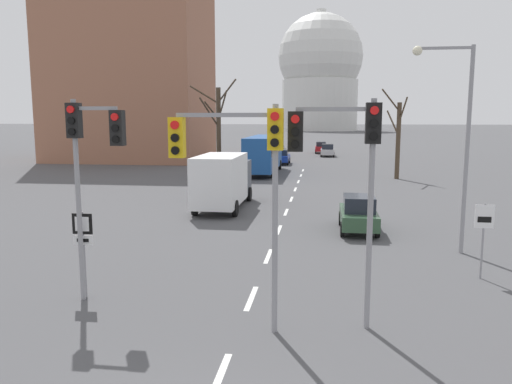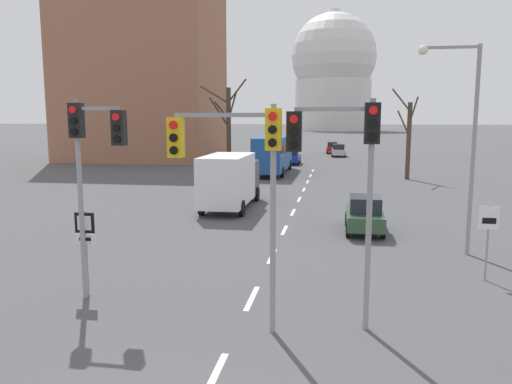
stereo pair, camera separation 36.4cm
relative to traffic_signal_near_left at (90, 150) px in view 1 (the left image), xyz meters
The scene contains 27 objects.
lane_stripe_0 7.21m from the traffic_signal_near_left, 40.58° to the right, with size 0.16×2.00×0.01m, color silver.
lane_stripe_1 6.19m from the traffic_signal_near_left, ahead, with size 0.16×2.00×0.01m, color silver.
lane_stripe_2 8.08m from the traffic_signal_near_left, 50.05° to the left, with size 0.16×2.00×0.01m, color silver.
lane_stripe_3 11.52m from the traffic_signal_near_left, 65.74° to the left, with size 0.16×2.00×0.01m, color silver.
lane_stripe_4 15.51m from the traffic_signal_near_left, 72.87° to the left, with size 0.16×2.00×0.01m, color silver.
lane_stripe_5 19.72m from the traffic_signal_near_left, 76.82° to the left, with size 0.16×2.00×0.01m, color silver.
lane_stripe_6 24.04m from the traffic_signal_near_left, 79.30° to the left, with size 0.16×2.00×0.01m, color silver.
lane_stripe_7 28.41m from the traffic_signal_near_left, 81.01° to the left, with size 0.16×2.00×0.01m, color silver.
lane_stripe_8 32.82m from the traffic_signal_near_left, 82.25° to the left, with size 0.16×2.00×0.01m, color silver.
lane_stripe_9 37.25m from the traffic_signal_near_left, 83.19° to the left, with size 0.16×2.00×0.01m, color silver.
traffic_signal_near_left is the anchor object (origin of this frame).
traffic_signal_centre_tall 4.70m from the traffic_signal_near_left, 17.90° to the right, with size 2.71×0.34×5.51m.
traffic_signal_near_right 6.98m from the traffic_signal_near_left, ahead, with size 2.19×0.34×5.65m.
route_sign_post 2.62m from the traffic_signal_near_left, 155.19° to the left, with size 0.60×0.08×2.54m.
speed_limit_sign 12.36m from the traffic_signal_near_left, 17.00° to the left, with size 0.60×0.08×2.49m.
street_lamp_right 13.19m from the traffic_signal_near_left, 30.63° to the left, with size 2.24×0.36×7.85m.
sedan_near_left 43.25m from the traffic_signal_near_left, 87.71° to the left, with size 1.74×4.26×1.66m.
sedan_near_right 13.29m from the traffic_signal_near_left, 51.16° to the left, with size 1.69×3.90×1.67m.
sedan_mid_centre 56.03m from the traffic_signal_near_left, 82.90° to the left, with size 1.86×4.15×1.69m.
sedan_far_left 55.24m from the traffic_signal_near_left, 89.79° to the left, with size 1.97×4.35×1.53m.
sedan_far_right 62.12m from the traffic_signal_near_left, 84.45° to the left, with size 1.68×4.54×1.69m.
city_bus 33.53m from the traffic_signal_near_left, 88.58° to the left, with size 2.66×10.80×3.48m.
delivery_truck 15.13m from the traffic_signal_near_left, 87.32° to the left, with size 2.44×7.20×3.14m.
bare_tree_left_near 35.59m from the traffic_signal_near_left, 96.36° to the left, with size 4.80×2.87×8.90m.
bare_tree_right_near 33.31m from the traffic_signal_near_left, 67.72° to the left, with size 2.21×2.73×7.59m.
capitol_dome 196.79m from the traffic_signal_near_left, 88.72° to the left, with size 34.03×34.03×48.07m.
apartment_block_left 50.52m from the traffic_signal_near_left, 110.09° to the left, with size 18.00×14.00×23.94m, color #9E664C.
Camera 1 is at (2.00, -6.50, 5.20)m, focal length 35.00 mm.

